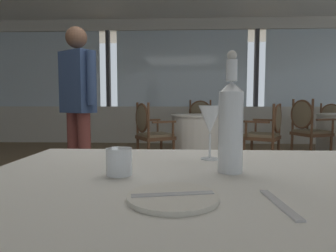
# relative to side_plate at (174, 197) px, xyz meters

# --- Properties ---
(ground_plane) EXTENTS (15.31, 15.31, 0.00)m
(ground_plane) POSITION_rel_side_plate_xyz_m (0.02, 1.75, -0.75)
(ground_plane) COLOR #756047
(window_wall_far) EXTENTS (10.78, 0.14, 2.83)m
(window_wall_far) POSITION_rel_side_plate_xyz_m (0.02, 6.17, 0.38)
(window_wall_far) COLOR beige
(window_wall_far) RESTS_ON ground_plane
(side_plate) EXTENTS (0.19, 0.19, 0.01)m
(side_plate) POSITION_rel_side_plate_xyz_m (0.00, 0.00, 0.00)
(side_plate) COLOR silver
(side_plate) RESTS_ON foreground_table
(butter_knife) EXTENTS (0.17, 0.05, 0.00)m
(butter_knife) POSITION_rel_side_plate_xyz_m (0.00, 0.00, 0.01)
(butter_knife) COLOR silver
(butter_knife) RESTS_ON foreground_table
(dinner_fork) EXTENTS (0.03, 0.17, 0.00)m
(dinner_fork) POSITION_rel_side_plate_xyz_m (0.21, -0.02, -0.00)
(dinner_fork) COLOR silver
(dinner_fork) RESTS_ON foreground_table
(water_bottle) EXTENTS (0.07, 0.07, 0.35)m
(water_bottle) POSITION_rel_side_plate_xyz_m (0.16, 0.25, 0.14)
(water_bottle) COLOR white
(water_bottle) RESTS_ON foreground_table
(wine_glass) EXTENTS (0.08, 0.08, 0.19)m
(wine_glass) POSITION_rel_side_plate_xyz_m (0.12, 0.43, 0.13)
(wine_glass) COLOR white
(wine_glass) RESTS_ON foreground_table
(water_tumbler) EXTENTS (0.07, 0.07, 0.08)m
(water_tumbler) POSITION_rel_side_plate_xyz_m (-0.16, 0.20, 0.03)
(water_tumbler) COLOR white
(water_tumbler) RESTS_ON foreground_table
(dining_chair_0_0) EXTENTS (0.58, 0.53, 0.93)m
(dining_chair_0_0) POSITION_rel_side_plate_xyz_m (3.13, 5.53, -0.20)
(dining_chair_0_0) COLOR brown
(dining_chair_0_0) RESTS_ON ground_plane
(dining_chair_0_1) EXTENTS (0.60, 0.63, 1.00)m
(dining_chair_0_1) POSITION_rel_side_plate_xyz_m (2.02, 4.12, -0.17)
(dining_chair_0_1) COLOR brown
(dining_chair_0_1) RESTS_ON ground_plane
(background_table_1) EXTENTS (1.13, 1.13, 0.75)m
(background_table_1) POSITION_rel_side_plate_xyz_m (0.41, 4.14, -0.38)
(background_table_1) COLOR silver
(background_table_1) RESTS_ON ground_plane
(dining_chair_1_0) EXTENTS (0.63, 0.65, 0.95)m
(dining_chair_1_0) POSITION_rel_side_plate_xyz_m (-0.44, 3.64, -0.20)
(dining_chair_1_0) COLOR brown
(dining_chair_1_0) RESTS_ON ground_plane
(dining_chair_1_1) EXTENTS (0.63, 0.65, 0.93)m
(dining_chair_1_1) POSITION_rel_side_plate_xyz_m (1.27, 3.66, -0.21)
(dining_chair_1_1) COLOR brown
(dining_chair_1_1) RESTS_ON ground_plane
(dining_chair_1_2) EXTENTS (0.54, 0.48, 1.00)m
(dining_chair_1_2) POSITION_rel_side_plate_xyz_m (0.40, 5.14, -0.18)
(dining_chair_1_2) COLOR brown
(dining_chair_1_2) RESTS_ON ground_plane
(diner_person_0) EXTENTS (0.46, 0.36, 1.72)m
(diner_person_0) POSITION_rel_side_plate_xyz_m (-1.06, 2.40, 0.23)
(diner_person_0) COLOR brown
(diner_person_0) RESTS_ON ground_plane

